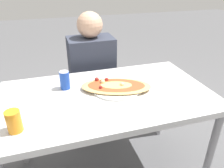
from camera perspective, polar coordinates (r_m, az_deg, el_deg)
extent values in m
cube|color=silver|center=(1.43, -1.35, -3.29)|extent=(1.37, 0.78, 0.04)
cylinder|color=#99999E|center=(1.69, 24.27, -16.41)|extent=(0.05, 0.05, 0.71)
cylinder|color=#99999E|center=(1.90, -23.08, -10.66)|extent=(0.05, 0.05, 0.71)
cylinder|color=#99999E|center=(2.11, 12.88, -4.97)|extent=(0.05, 0.05, 0.71)
cube|color=#4C4C4C|center=(2.13, -5.21, -1.45)|extent=(0.40, 0.40, 0.04)
cube|color=#4C4C4C|center=(2.19, -6.53, 6.42)|extent=(0.38, 0.03, 0.45)
cylinder|color=#38383D|center=(2.15, 0.51, -8.22)|extent=(0.03, 0.03, 0.41)
cylinder|color=#38383D|center=(2.09, -8.55, -9.72)|extent=(0.03, 0.03, 0.41)
cylinder|color=#38383D|center=(2.42, -1.92, -3.74)|extent=(0.03, 0.03, 0.41)
cylinder|color=#38383D|center=(2.37, -9.90, -4.93)|extent=(0.03, 0.03, 0.41)
cylinder|color=#2D2D38|center=(2.15, -1.86, -7.63)|extent=(0.10, 0.10, 0.45)
cylinder|color=#2D2D38|center=(2.12, -6.55, -8.39)|extent=(0.10, 0.10, 0.45)
cube|color=#333847|center=(1.99, -5.35, 5.00)|extent=(0.39, 0.26, 0.50)
sphere|color=tan|center=(1.88, -5.83, 15.14)|extent=(0.22, 0.22, 0.22)
cylinder|color=white|center=(1.47, 1.11, -1.12)|extent=(0.32, 0.32, 0.01)
ellipsoid|color=#E0AD66|center=(1.46, 1.12, -0.53)|extent=(0.52, 0.37, 0.02)
ellipsoid|color=#C14C28|center=(1.46, 1.12, -0.32)|extent=(0.43, 0.30, 0.01)
sphere|color=maroon|center=(1.52, -4.01, 1.21)|extent=(0.03, 0.03, 0.03)
sphere|color=maroon|center=(1.50, -2.82, 0.81)|extent=(0.02, 0.02, 0.02)
sphere|color=beige|center=(1.45, 2.66, -0.07)|extent=(0.03, 0.03, 0.03)
sphere|color=maroon|center=(1.52, -1.42, 1.20)|extent=(0.03, 0.03, 0.03)
sphere|color=maroon|center=(1.42, -2.96, -0.86)|extent=(0.02, 0.02, 0.02)
sphere|color=beige|center=(1.49, -2.42, 0.60)|extent=(0.03, 0.03, 0.03)
cylinder|color=#1E47B2|center=(1.49, -12.23, 0.96)|extent=(0.07, 0.07, 0.12)
cylinder|color=silver|center=(1.46, -12.47, 3.15)|extent=(0.06, 0.06, 0.00)
cylinder|color=orange|center=(1.18, -24.25, -8.88)|extent=(0.07, 0.07, 0.11)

